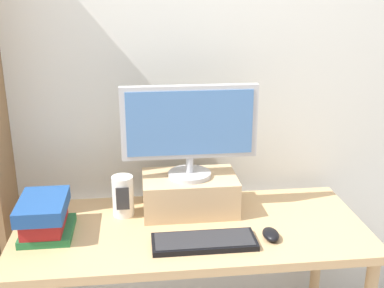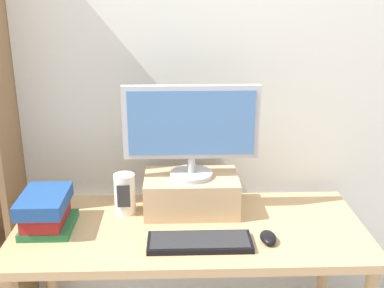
{
  "view_description": "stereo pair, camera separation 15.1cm",
  "coord_description": "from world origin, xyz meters",
  "px_view_note": "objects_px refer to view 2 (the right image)",
  "views": [
    {
      "loc": [
        -0.2,
        -1.78,
        1.72
      ],
      "look_at": [
        0.01,
        0.06,
        1.09
      ],
      "focal_mm": 45.0,
      "sensor_mm": 36.0,
      "label": 1
    },
    {
      "loc": [
        -0.05,
        -1.79,
        1.72
      ],
      "look_at": [
        0.01,
        0.06,
        1.09
      ],
      "focal_mm": 45.0,
      "sensor_mm": 36.0,
      "label": 2
    }
  ],
  "objects_px": {
    "computer_monitor": "(191,127)",
    "book_stack": "(46,211)",
    "riser_box": "(191,193)",
    "keyboard": "(200,242)",
    "desk_speaker": "(125,194)",
    "desk": "(190,244)",
    "computer_mouse": "(268,238)"
  },
  "relations": [
    {
      "from": "keyboard",
      "to": "desk",
      "type": "bearing_deg",
      "value": 102.84
    },
    {
      "from": "desk_speaker",
      "to": "computer_monitor",
      "type": "bearing_deg",
      "value": 2.36
    },
    {
      "from": "desk",
      "to": "keyboard",
      "type": "height_order",
      "value": "keyboard"
    },
    {
      "from": "desk",
      "to": "computer_mouse",
      "type": "height_order",
      "value": "computer_mouse"
    },
    {
      "from": "computer_monitor",
      "to": "computer_mouse",
      "type": "xyz_separation_m",
      "value": [
        0.29,
        -0.29,
        -0.37
      ]
    },
    {
      "from": "computer_monitor",
      "to": "book_stack",
      "type": "relative_size",
      "value": 2.17
    },
    {
      "from": "desk_speaker",
      "to": "book_stack",
      "type": "bearing_deg",
      "value": -156.05
    },
    {
      "from": "keyboard",
      "to": "computer_mouse",
      "type": "height_order",
      "value": "computer_mouse"
    },
    {
      "from": "computer_monitor",
      "to": "computer_mouse",
      "type": "relative_size",
      "value": 5.55
    },
    {
      "from": "book_stack",
      "to": "riser_box",
      "type": "bearing_deg",
      "value": 14.09
    },
    {
      "from": "desk",
      "to": "keyboard",
      "type": "xyz_separation_m",
      "value": [
        0.03,
        -0.15,
        0.1
      ]
    },
    {
      "from": "book_stack",
      "to": "desk_speaker",
      "type": "xyz_separation_m",
      "value": [
        0.31,
        0.14,
        0.01
      ]
    },
    {
      "from": "riser_box",
      "to": "desk_speaker",
      "type": "bearing_deg",
      "value": -177.35
    },
    {
      "from": "desk",
      "to": "keyboard",
      "type": "relative_size",
      "value": 3.6
    },
    {
      "from": "keyboard",
      "to": "desk_speaker",
      "type": "xyz_separation_m",
      "value": [
        -0.31,
        0.29,
        0.08
      ]
    },
    {
      "from": "keyboard",
      "to": "desk_speaker",
      "type": "relative_size",
      "value": 2.26
    },
    {
      "from": "computer_mouse",
      "to": "desk_speaker",
      "type": "distance_m",
      "value": 0.65
    },
    {
      "from": "desk",
      "to": "computer_mouse",
      "type": "bearing_deg",
      "value": -24.38
    },
    {
      "from": "riser_box",
      "to": "keyboard",
      "type": "bearing_deg",
      "value": -85.77
    },
    {
      "from": "riser_box",
      "to": "book_stack",
      "type": "height_order",
      "value": "riser_box"
    },
    {
      "from": "keyboard",
      "to": "book_stack",
      "type": "height_order",
      "value": "book_stack"
    },
    {
      "from": "keyboard",
      "to": "book_stack",
      "type": "bearing_deg",
      "value": 166.2
    },
    {
      "from": "computer_monitor",
      "to": "desk",
      "type": "bearing_deg",
      "value": -94.81
    },
    {
      "from": "desk",
      "to": "computer_mouse",
      "type": "xyz_separation_m",
      "value": [
        0.3,
        -0.14,
        0.1
      ]
    },
    {
      "from": "keyboard",
      "to": "computer_mouse",
      "type": "bearing_deg",
      "value": 3.3
    },
    {
      "from": "computer_monitor",
      "to": "book_stack",
      "type": "bearing_deg",
      "value": -166.05
    },
    {
      "from": "computer_monitor",
      "to": "keyboard",
      "type": "distance_m",
      "value": 0.48
    },
    {
      "from": "desk",
      "to": "computer_mouse",
      "type": "relative_size",
      "value": 14.03
    },
    {
      "from": "riser_box",
      "to": "book_stack",
      "type": "relative_size",
      "value": 1.54
    },
    {
      "from": "desk",
      "to": "book_stack",
      "type": "xyz_separation_m",
      "value": [
        -0.59,
        -0.0,
        0.16
      ]
    },
    {
      "from": "computer_monitor",
      "to": "book_stack",
      "type": "xyz_separation_m",
      "value": [
        -0.6,
        -0.15,
        -0.31
      ]
    },
    {
      "from": "desk",
      "to": "riser_box",
      "type": "xyz_separation_m",
      "value": [
        0.01,
        0.15,
        0.16
      ]
    }
  ]
}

